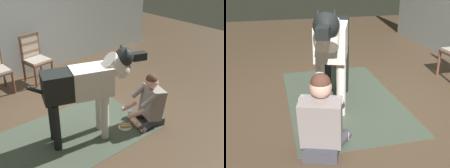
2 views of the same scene
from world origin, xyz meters
TOP-DOWN VIEW (x-y plane):
  - ground_plane at (0.00, 0.00)m, footprint 13.71×13.71m
  - area_rug at (-0.19, -0.07)m, footprint 2.44×1.52m
  - person_sitting_on_floor at (0.97, -0.57)m, footprint 0.71×0.60m
  - large_dog at (0.01, -0.25)m, footprint 1.64×0.70m
  - hot_dog_on_plate at (0.58, -0.44)m, footprint 0.22×0.22m

SIDE VIEW (x-z plane):
  - ground_plane at x=0.00m, z-range 0.00..0.00m
  - area_rug at x=-0.19m, z-range 0.00..0.01m
  - hot_dog_on_plate at x=0.58m, z-range 0.00..0.06m
  - person_sitting_on_floor at x=0.97m, z-range -0.08..0.78m
  - large_dog at x=0.01m, z-range 0.19..1.56m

